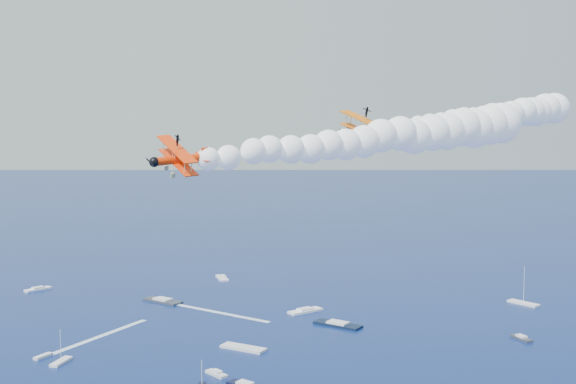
{
  "coord_description": "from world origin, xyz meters",
  "views": [
    {
      "loc": [
        -12.62,
        -71.45,
        59.69
      ],
      "look_at": [
        -5.08,
        13.1,
        51.93
      ],
      "focal_mm": 43.91,
      "sensor_mm": 36.0,
      "label": 1
    }
  ],
  "objects": [
    {
      "name": "biplane_lead",
      "position": [
        7.01,
        25.73,
        59.36
      ],
      "size": [
        11.98,
        12.86,
        8.37
      ],
      "primitive_type": null,
      "rotation": [
        -0.32,
        0.07,
        3.72
      ],
      "color": "#EF6505"
    },
    {
      "name": "biplane_trail",
      "position": [
        -17.17,
        0.46,
        56.5
      ],
      "size": [
        9.31,
        10.26,
        7.03
      ],
      "primitive_type": null,
      "rotation": [
        -0.37,
        0.07,
        3.61
      ],
      "color": "#FC3505"
    },
    {
      "name": "smoke_trail_lead",
      "position": [
        28.09,
        39.35,
        61.23
      ],
      "size": [
        51.85,
        47.94,
        9.27
      ],
      "primitive_type": null,
      "rotation": [
        0.0,
        0.0,
        3.72
      ],
      "color": "white"
    },
    {
      "name": "smoke_trail_trail",
      "position": [
        5.19,
        11.85,
        58.37
      ],
      "size": [
        51.64,
        43.18,
        9.27
      ],
      "primitive_type": null,
      "rotation": [
        0.0,
        0.0,
        3.61
      ],
      "color": "white"
    },
    {
      "name": "spectator_boats",
      "position": [
        -5.72,
        117.59,
        0.35
      ],
      "size": [
        203.48,
        197.07,
        0.7
      ],
      "color": "silver",
      "rests_on": "ground"
    },
    {
      "name": "boat_wakes",
      "position": [
        10.07,
        116.66,
        0.03
      ],
      "size": [
        170.54,
        106.23,
        0.04
      ],
      "color": "white",
      "rests_on": "ground"
    }
  ]
}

